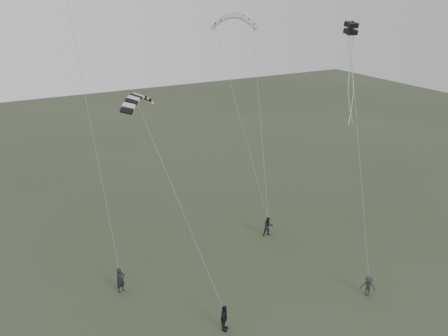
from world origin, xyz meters
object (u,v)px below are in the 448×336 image
flyer_left (120,280)px  kite_striped (137,96)px  flyer_center (224,318)px  kite_box (351,28)px  flyer_far (368,286)px  flyer_right (268,227)px  kite_pale_large (234,16)px

flyer_left → kite_striped: (1.81, -1.07, 12.71)m
flyer_center → kite_striped: bearing=70.5°
flyer_center → kite_box: bearing=-25.9°
kite_striped → flyer_left: bearing=106.2°
flyer_left → flyer_far: size_ratio=1.23×
flyer_right → flyer_center: bearing=-122.5°
flyer_far → kite_pale_large: kite_pale_large is taller
kite_striped → flyer_center: bearing=-107.1°
flyer_center → kite_box: size_ratio=2.41×
flyer_right → kite_pale_large: 18.06m
flyer_far → flyer_center: bearing=-142.9°
kite_pale_large → flyer_right: bearing=-62.3°
flyer_left → flyer_center: bearing=-76.8°
kite_striped → kite_box: kite_box is taller
flyer_center → kite_box: (11.68, 4.18, 16.01)m
flyer_right → flyer_center: (-8.45, -8.06, 0.03)m
kite_pale_large → flyer_far: bearing=-53.3°
flyer_center → flyer_far: flyer_center is taller
flyer_far → kite_box: size_ratio=2.00×
flyer_right → kite_box: size_ratio=2.31×
flyer_left → flyer_center: 7.98m
flyer_far → kite_striped: bearing=-162.8°
kite_striped → kite_box: size_ratio=3.74×
flyer_center → flyer_far: size_ratio=1.20×
flyer_center → flyer_far: bearing=-54.9°
flyer_left → flyer_far: flyer_left is taller
flyer_left → kite_striped: size_ratio=0.66×
flyer_left → flyer_far: bearing=-50.6°
kite_box → kite_pale_large: bearing=108.0°
kite_box → flyer_left: bearing=177.9°
kite_striped → flyer_right: bearing=-30.3°
kite_striped → flyer_far: bearing=-72.4°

